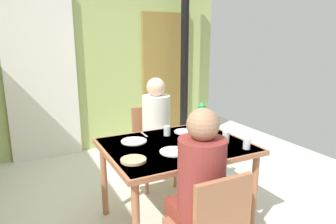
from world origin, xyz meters
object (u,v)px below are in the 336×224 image
Objects in this scene: chair_far_diner at (152,140)px; water_bottle_green_near at (201,116)px; person_far_diner at (157,119)px; dining_table at (176,153)px; serving_bowl_center at (200,135)px; person_near_diner at (200,176)px.

water_bottle_green_near is (0.31, -0.52, 0.37)m from chair_far_diner.
water_bottle_green_near is at bearing 129.41° from person_far_diner.
chair_far_diner is at bearing 121.20° from water_bottle_green_near.
dining_table is 0.59m from water_bottle_green_near.
serving_bowl_center is at bearing 101.27° from person_far_diner.
person_near_diner is 0.88m from serving_bowl_center.
person_near_diner is (-0.34, -1.52, 0.28)m from chair_far_diner.
dining_table is 7.06× the size of serving_bowl_center.
person_near_diner reaches higher than serving_bowl_center.
dining_table is 0.73m from person_near_diner.
person_far_diner reaches higher than serving_bowl_center.
serving_bowl_center is (-0.19, -0.26, -0.10)m from water_bottle_green_near.
water_bottle_green_near is 0.34m from serving_bowl_center.
water_bottle_green_near is (0.66, 1.00, 0.08)m from person_near_diner.
person_near_diner is at bearing -122.50° from serving_bowl_center.
person_far_diner is (0.34, 1.39, 0.00)m from person_near_diner.
person_near_diner and person_far_diner have the same top height.
person_far_diner is 2.86× the size of water_bottle_green_near.
chair_far_diner is 3.23× the size of water_bottle_green_near.
dining_table is 1.56× the size of person_near_diner.
person_near_diner is 1.43m from person_far_diner.
water_bottle_green_near is at bearing 121.20° from chair_far_diner.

